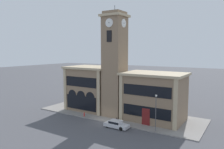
{
  "coord_description": "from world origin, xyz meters",
  "views": [
    {
      "loc": [
        23.06,
        -33.01,
        13.43
      ],
      "look_at": [
        0.62,
        2.51,
        8.88
      ],
      "focal_mm": 35.0,
      "sensor_mm": 36.0,
      "label": 1
    }
  ],
  "objects_px": {
    "fire_hydrant": "(84,114)",
    "parked_car_near": "(116,124)",
    "bollard": "(117,120)",
    "street_lamp": "(156,108)"
  },
  "relations": [
    {
      "from": "fire_hydrant",
      "to": "parked_car_near",
      "type": "bearing_deg",
      "value": -12.09
    },
    {
      "from": "parked_car_near",
      "to": "fire_hydrant",
      "type": "bearing_deg",
      "value": 168.16
    },
    {
      "from": "parked_car_near",
      "to": "fire_hydrant",
      "type": "distance_m",
      "value": 8.98
    },
    {
      "from": "bollard",
      "to": "street_lamp",
      "type": "bearing_deg",
      "value": -0.16
    },
    {
      "from": "bollard",
      "to": "fire_hydrant",
      "type": "relative_size",
      "value": 1.22
    },
    {
      "from": "street_lamp",
      "to": "bollard",
      "type": "relative_size",
      "value": 5.83
    },
    {
      "from": "parked_car_near",
      "to": "fire_hydrant",
      "type": "relative_size",
      "value": 5.07
    },
    {
      "from": "street_lamp",
      "to": "parked_car_near",
      "type": "bearing_deg",
      "value": -164.75
    },
    {
      "from": "bollard",
      "to": "parked_car_near",
      "type": "bearing_deg",
      "value": -62.09
    },
    {
      "from": "parked_car_near",
      "to": "street_lamp",
      "type": "distance_m",
      "value": 7.62
    }
  ]
}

